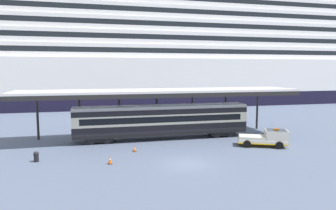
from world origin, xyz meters
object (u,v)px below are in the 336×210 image
at_px(service_truck, 267,138).
at_px(traffic_cone_near, 110,160).
at_px(train_carriage, 162,120).
at_px(traffic_cone_mid, 135,149).
at_px(quay_bollard, 36,156).
at_px(cruise_ship, 166,49).

bearing_deg(service_truck, traffic_cone_near, -171.85).
bearing_deg(train_carriage, service_truck, -31.96).
bearing_deg(service_truck, traffic_cone_mid, 174.96).
bearing_deg(quay_bollard, service_truck, 0.36).
bearing_deg(quay_bollard, traffic_cone_mid, 8.77).
relative_size(traffic_cone_mid, quay_bollard, 0.62).
relative_size(service_truck, quay_bollard, 5.80).
relative_size(service_truck, traffic_cone_mid, 9.42).
xyz_separation_m(traffic_cone_near, quay_bollard, (-6.50, 2.31, 0.15)).
bearing_deg(traffic_cone_near, cruise_ship, 71.33).
bearing_deg(traffic_cone_mid, cruise_ship, 72.86).
distance_m(train_carriage, service_truck, 12.27).
bearing_deg(train_carriage, quay_bollard, -153.61).
bearing_deg(quay_bollard, train_carriage, 26.39).
xyz_separation_m(cruise_ship, train_carriage, (-11.07, -43.99, -11.62)).
height_order(traffic_cone_near, quay_bollard, quay_bollard).
bearing_deg(traffic_cone_mid, traffic_cone_near, -126.05).
bearing_deg(train_carriage, cruise_ship, 75.87).
height_order(cruise_ship, quay_bollard, cruise_ship).
height_order(traffic_cone_near, traffic_cone_mid, traffic_cone_near).
xyz_separation_m(train_carriage, traffic_cone_near, (-6.81, -8.91, -1.94)).
relative_size(service_truck, traffic_cone_near, 7.58).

